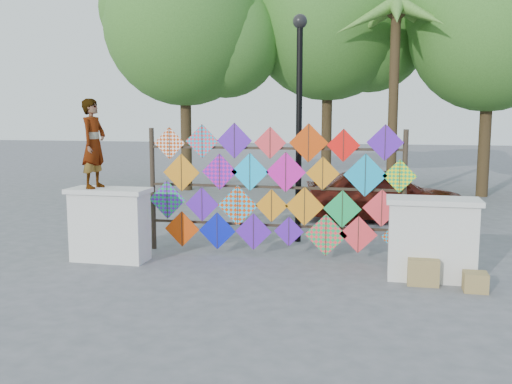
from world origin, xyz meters
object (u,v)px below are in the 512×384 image
kite_rack (275,190)px  lamppost (299,107)px  vendor_woman (94,144)px  sedan (384,194)px

kite_rack → lamppost: (0.24, 1.27, 1.48)m
vendor_woman → sedan: bearing=-41.1°
kite_rack → lamppost: bearing=79.1°
kite_rack → vendor_woman: bearing=-162.8°
vendor_woman → sedan: 7.09m
kite_rack → sedan: 4.45m
kite_rack → lamppost: 1.97m
sedan → lamppost: lamppost is taller
kite_rack → vendor_woman: (-3.00, -0.93, 0.84)m
vendor_woman → kite_rack: bearing=-68.7°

